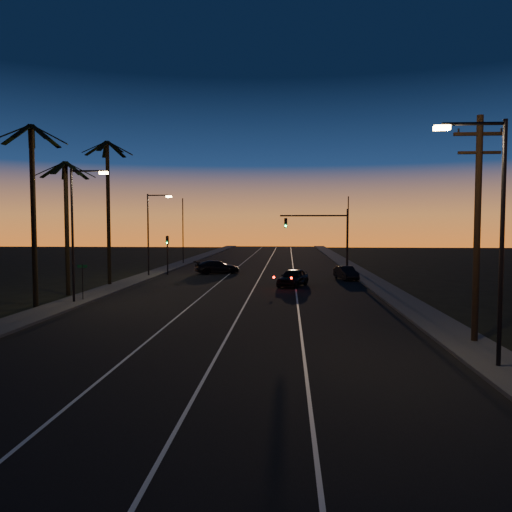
# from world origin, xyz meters

# --- Properties ---
(ground) EXTENTS (220.00, 220.00, 0.00)m
(ground) POSITION_xyz_m (0.00, 0.00, 0.00)
(ground) COLOR black
(ground) RESTS_ON ground
(road) EXTENTS (20.00, 170.00, 0.01)m
(road) POSITION_xyz_m (0.00, 30.00, 0.01)
(road) COLOR black
(road) RESTS_ON ground
(sidewalk_left) EXTENTS (2.40, 170.00, 0.16)m
(sidewalk_left) POSITION_xyz_m (-11.20, 30.00, 0.08)
(sidewalk_left) COLOR #3A3A37
(sidewalk_left) RESTS_ON ground
(sidewalk_right) EXTENTS (2.40, 170.00, 0.16)m
(sidewalk_right) POSITION_xyz_m (11.20, 30.00, 0.08)
(sidewalk_right) COLOR #3A3A37
(sidewalk_right) RESTS_ON ground
(lane_stripe_left) EXTENTS (0.12, 160.00, 0.01)m
(lane_stripe_left) POSITION_xyz_m (-3.00, 30.00, 0.02)
(lane_stripe_left) COLOR silver
(lane_stripe_left) RESTS_ON road
(lane_stripe_mid) EXTENTS (0.12, 160.00, 0.01)m
(lane_stripe_mid) POSITION_xyz_m (0.50, 30.00, 0.02)
(lane_stripe_mid) COLOR silver
(lane_stripe_mid) RESTS_ON road
(lane_stripe_right) EXTENTS (0.12, 160.00, 0.01)m
(lane_stripe_right) POSITION_xyz_m (4.00, 30.00, 0.02)
(lane_stripe_right) COLOR silver
(lane_stripe_right) RESTS_ON road
(palm_near) EXTENTS (4.25, 4.16, 11.53)m
(palm_near) POSITION_xyz_m (-12.60, 18.00, 7.07)
(palm_near) COLOR black
(palm_near) RESTS_ON ground
(palm_mid) EXTENTS (4.25, 4.16, 10.03)m
(palm_mid) POSITION_xyz_m (-13.20, 24.00, 6.25)
(palm_mid) COLOR black
(palm_mid) RESTS_ON ground
(palm_far) EXTENTS (4.25, 4.16, 12.53)m
(palm_far) POSITION_xyz_m (-12.20, 30.00, 7.61)
(palm_far) COLOR black
(palm_far) RESTS_ON ground
(streetlight_left_near) EXTENTS (2.55, 0.26, 9.00)m
(streetlight_left_near) POSITION_xyz_m (-10.70, 20.00, 5.32)
(streetlight_left_near) COLOR black
(streetlight_left_near) RESTS_ON ground
(streetlight_left_far) EXTENTS (2.55, 0.26, 8.50)m
(streetlight_left_far) POSITION_xyz_m (-10.69, 38.00, 5.06)
(streetlight_left_far) COLOR black
(streetlight_left_far) RESTS_ON ground
(streetlight_right_near) EXTENTS (2.55, 0.26, 9.00)m
(streetlight_right_near) POSITION_xyz_m (10.70, 6.00, 5.32)
(streetlight_right_near) COLOR black
(streetlight_right_near) RESTS_ON ground
(street_sign) EXTENTS (0.70, 0.06, 2.60)m
(street_sign) POSITION_xyz_m (-10.80, 21.00, 1.66)
(street_sign) COLOR black
(street_sign) RESTS_ON ground
(utility_pole) EXTENTS (2.20, 0.28, 10.00)m
(utility_pole) POSITION_xyz_m (11.60, 10.00, 5.32)
(utility_pole) COLOR black
(utility_pole) RESTS_ON ground
(signal_mast) EXTENTS (7.10, 0.41, 7.00)m
(signal_mast) POSITION_xyz_m (7.14, 39.99, 4.78)
(signal_mast) COLOR black
(signal_mast) RESTS_ON ground
(signal_post) EXTENTS (0.28, 0.37, 4.20)m
(signal_post) POSITION_xyz_m (-9.50, 39.98, 2.89)
(signal_post) COLOR black
(signal_post) RESTS_ON ground
(far_pole_left) EXTENTS (0.14, 0.14, 9.00)m
(far_pole_left) POSITION_xyz_m (-11.00, 55.00, 4.50)
(far_pole_left) COLOR black
(far_pole_left) RESTS_ON ground
(far_pole_right) EXTENTS (0.14, 0.14, 9.00)m
(far_pole_right) POSITION_xyz_m (11.00, 52.00, 4.50)
(far_pole_right) COLOR black
(far_pole_right) RESTS_ON ground
(lead_car) EXTENTS (3.26, 5.25, 1.52)m
(lead_car) POSITION_xyz_m (3.78, 30.66, 0.77)
(lead_car) COLOR black
(lead_car) RESTS_ON road
(right_car) EXTENTS (2.21, 4.16, 1.30)m
(right_car) POSITION_xyz_m (9.00, 36.46, 0.66)
(right_car) COLOR black
(right_car) RESTS_ON road
(cross_car) EXTENTS (5.34, 3.88, 1.44)m
(cross_car) POSITION_xyz_m (-4.40, 41.73, 0.73)
(cross_car) COLOR black
(cross_car) RESTS_ON road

